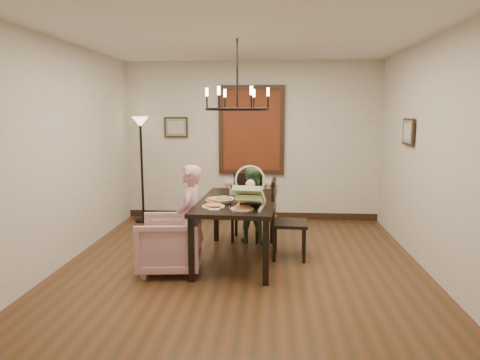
# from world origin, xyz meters

# --- Properties ---
(room_shell) EXTENTS (4.51, 5.00, 2.81)m
(room_shell) POSITION_xyz_m (0.00, 0.37, 1.40)
(room_shell) COLOR #56301D
(room_shell) RESTS_ON ground
(dining_table) EXTENTS (1.04, 1.75, 0.80)m
(dining_table) POSITION_xyz_m (-0.07, 0.26, 0.71)
(dining_table) COLOR black
(dining_table) RESTS_ON room_shell
(chair_far) EXTENTS (0.47, 0.47, 1.01)m
(chair_far) POSITION_xyz_m (-0.01, 1.16, 0.50)
(chair_far) COLOR black
(chair_far) RESTS_ON room_shell
(chair_right) EXTENTS (0.49, 0.49, 1.06)m
(chair_right) POSITION_xyz_m (0.60, 0.40, 0.53)
(chair_right) COLOR black
(chair_right) RESTS_ON room_shell
(armchair) EXTENTS (0.82, 0.80, 0.68)m
(armchair) POSITION_xyz_m (-0.87, -0.19, 0.34)
(armchair) COLOR #C798AB
(armchair) RESTS_ON room_shell
(elderly_woman) EXTENTS (0.26, 0.39, 1.07)m
(elderly_woman) POSITION_xyz_m (-0.63, -0.11, 0.53)
(elderly_woman) COLOR #D0939B
(elderly_woman) RESTS_ON room_shell
(seated_man) EXTENTS (0.53, 0.46, 0.95)m
(seated_man) POSITION_xyz_m (0.07, 1.08, 0.47)
(seated_man) COLOR #487949
(seated_man) RESTS_ON room_shell
(baby_bouncer) EXTENTS (0.44, 0.56, 0.34)m
(baby_bouncer) POSITION_xyz_m (0.11, -0.19, 0.97)
(baby_bouncer) COLOR beige
(baby_bouncer) RESTS_ON dining_table
(salad_bowl) EXTENTS (0.30, 0.30, 0.07)m
(salad_bowl) POSITION_xyz_m (-0.23, 0.05, 0.84)
(salad_bowl) COLOR white
(salad_bowl) RESTS_ON dining_table
(pizza_platter) EXTENTS (0.28, 0.28, 0.04)m
(pizza_platter) POSITION_xyz_m (-0.33, 0.16, 0.82)
(pizza_platter) COLOR tan
(pizza_platter) RESTS_ON dining_table
(drinking_glass) EXTENTS (0.06, 0.06, 0.13)m
(drinking_glass) POSITION_xyz_m (-0.00, 0.18, 0.86)
(drinking_glass) COLOR silver
(drinking_glass) RESTS_ON dining_table
(window_blinds) EXTENTS (1.00, 0.03, 1.40)m
(window_blinds) POSITION_xyz_m (0.00, 2.46, 1.60)
(window_blinds) COLOR #602013
(window_blinds) RESTS_ON room_shell
(radiator) EXTENTS (0.92, 0.12, 0.62)m
(radiator) POSITION_xyz_m (0.00, 2.48, 0.35)
(radiator) COLOR silver
(radiator) RESTS_ON room_shell
(picture_back) EXTENTS (0.42, 0.03, 0.36)m
(picture_back) POSITION_xyz_m (-1.35, 2.47, 1.65)
(picture_back) COLOR black
(picture_back) RESTS_ON room_shell
(picture_right) EXTENTS (0.03, 0.42, 0.36)m
(picture_right) POSITION_xyz_m (2.21, 0.90, 1.65)
(picture_right) COLOR black
(picture_right) RESTS_ON room_shell
(floor_lamp) EXTENTS (0.30, 0.30, 1.80)m
(floor_lamp) POSITION_xyz_m (-1.90, 2.15, 0.90)
(floor_lamp) COLOR black
(floor_lamp) RESTS_ON room_shell
(chandelier) EXTENTS (0.80, 0.80, 0.04)m
(chandelier) POSITION_xyz_m (-0.07, 0.26, 1.95)
(chandelier) COLOR black
(chandelier) RESTS_ON room_shell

